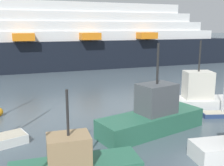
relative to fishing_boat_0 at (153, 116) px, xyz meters
name	(u,v)px	position (x,y,z in m)	size (l,w,h in m)	color
fishing_boat_0	(153,116)	(0.00, 0.00, 0.00)	(9.13, 4.82, 6.79)	#2D6B51
fishing_boat_2	(74,164)	(-7.02, -4.53, -0.43)	(7.08, 2.48, 4.90)	#2D6B51
fishing_boat_3	(195,96)	(6.74, 4.10, -0.02)	(8.88, 4.69, 6.69)	white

